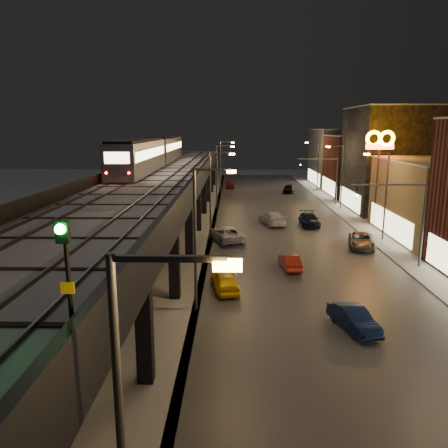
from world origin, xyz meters
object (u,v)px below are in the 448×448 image
object	(u,v)px
subway_train	(154,152)
car_taxi	(225,282)
car_near_white	(290,262)
car_onc_red	(289,189)
car_mid_silver	(226,234)
car_far_white	(230,185)
car_onc_silver	(354,320)
car_onc_white	(309,220)
car_mid_dark	(272,219)
rail_signal	(65,256)
car_onc_dark	(361,241)

from	to	relation	value
subway_train	car_taxi	world-z (taller)	subway_train
car_near_white	car_onc_red	distance (m)	43.26
car_mid_silver	car_onc_red	bearing A→B (deg)	-127.09
car_far_white	car_onc_silver	world-z (taller)	car_far_white
car_onc_silver	car_near_white	bearing A→B (deg)	85.43
car_near_white	car_mid_silver	bearing A→B (deg)	-64.41
car_onc_white	car_onc_red	world-z (taller)	car_onc_red
car_taxi	car_mid_dark	distance (m)	22.44
car_mid_silver	subway_train	bearing A→B (deg)	-73.75
rail_signal	car_mid_silver	bearing A→B (deg)	84.87
car_near_white	car_mid_dark	distance (m)	16.82
car_near_white	car_far_white	size ratio (longest dim) A/B	0.90
subway_train	car_onc_dark	world-z (taller)	subway_train
car_near_white	car_onc_red	xyz separation A→B (m)	(5.21, 42.94, 0.15)
car_mid_dark	car_onc_white	size ratio (longest dim) A/B	1.04
car_mid_dark	car_onc_silver	bearing A→B (deg)	81.93
car_taxi	car_mid_silver	size ratio (longest dim) A/B	0.76
car_mid_dark	car_onc_silver	world-z (taller)	car_mid_dark
car_onc_white	car_taxi	bearing A→B (deg)	-113.37
car_mid_silver	rail_signal	bearing A→B (deg)	64.98
car_taxi	car_onc_silver	xyz separation A→B (m)	(7.44, -5.99, -0.04)
car_near_white	car_mid_silver	distance (m)	10.41
rail_signal	car_onc_red	size ratio (longest dim) A/B	0.61
car_far_white	car_onc_silver	distance (m)	61.00
car_onc_white	car_near_white	bearing A→B (deg)	-104.14
rail_signal	car_near_white	xyz separation A→B (m)	(8.35, 24.97, -7.93)
car_taxi	car_onc_dark	world-z (taller)	car_taxi
car_onc_dark	car_onc_white	distance (m)	10.14
car_far_white	car_onc_red	distance (m)	12.34
car_mid_dark	rail_signal	bearing A→B (deg)	66.06
car_onc_white	car_onc_silver	bearing A→B (deg)	-93.59
car_onc_dark	car_far_white	bearing A→B (deg)	119.67
subway_train	car_onc_dark	distance (m)	28.20
subway_train	car_onc_red	xyz separation A→B (m)	(19.96, 21.06, -7.63)
car_far_white	car_taxi	bearing A→B (deg)	89.45
subway_train	car_onc_red	distance (m)	30.01
subway_train	car_mid_dark	size ratio (longest dim) A/B	6.91
car_mid_silver	car_onc_dark	bearing A→B (deg)	150.28
car_mid_dark	car_onc_dark	bearing A→B (deg)	114.57
car_taxi	car_onc_red	size ratio (longest dim) A/B	0.92
subway_train	car_onc_white	xyz separation A→B (m)	(19.09, -5.62, -7.66)
car_taxi	car_onc_red	xyz separation A→B (m)	(10.41, 47.93, 0.06)
rail_signal	car_onc_silver	xyz separation A→B (m)	(10.59, 13.99, -7.88)
car_near_white	car_far_white	xyz separation A→B (m)	(-5.20, 49.56, 0.09)
car_far_white	car_onc_silver	size ratio (longest dim) A/B	1.03
car_near_white	car_mid_dark	xyz separation A→B (m)	(0.06, 16.82, 0.15)
subway_train	car_mid_silver	xyz separation A→B (m)	(9.44, -12.92, -7.63)
car_near_white	car_onc_dark	bearing A→B (deg)	-144.16
car_far_white	car_onc_silver	xyz separation A→B (m)	(7.45, -60.55, -0.04)
car_mid_silver	car_onc_red	distance (m)	35.58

